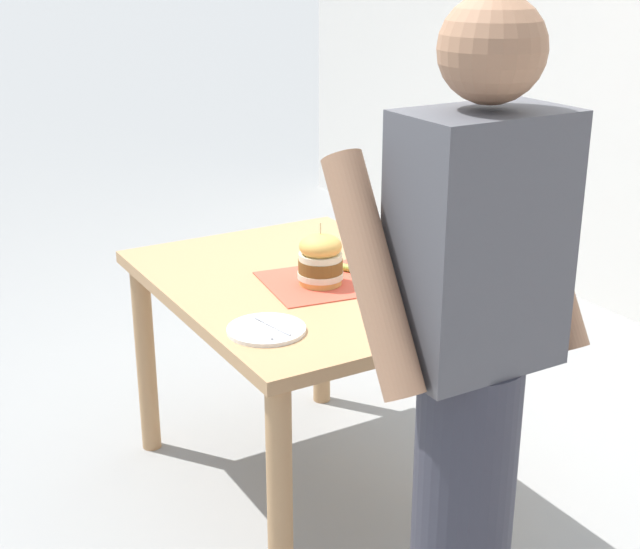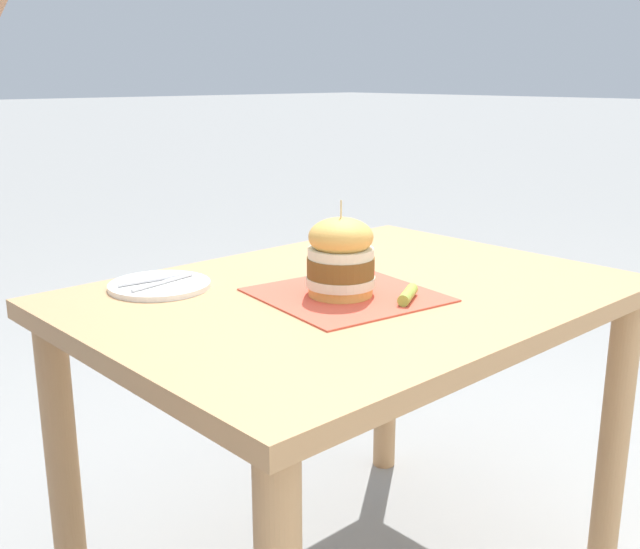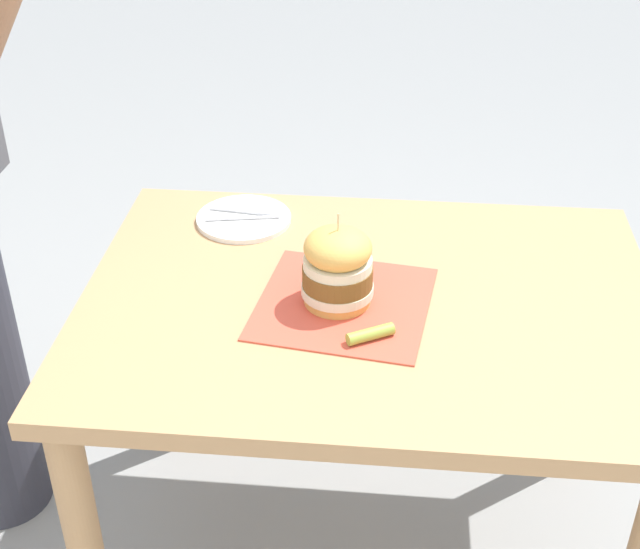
# 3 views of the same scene
# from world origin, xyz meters

# --- Properties ---
(patio_table) EXTENTS (0.86, 1.17, 0.77)m
(patio_table) POSITION_xyz_m (0.00, 0.00, 0.65)
(patio_table) COLOR tan
(patio_table) RESTS_ON ground
(serving_paper) EXTENTS (0.38, 0.38, 0.00)m
(serving_paper) POSITION_xyz_m (-0.03, 0.05, 0.77)
(serving_paper) COLOR #D64C38
(serving_paper) RESTS_ON patio_table
(sandwich) EXTENTS (0.14, 0.14, 0.20)m
(sandwich) POSITION_xyz_m (-0.02, 0.06, 0.86)
(sandwich) COLOR gold
(sandwich) RESTS_ON serving_paper
(pickle_spear) EXTENTS (0.07, 0.09, 0.02)m
(pickle_spear) POSITION_xyz_m (-0.15, -0.01, 0.79)
(pickle_spear) COLOR #8EA83D
(pickle_spear) RESTS_ON serving_paper
(side_plate_with_forks) EXTENTS (0.22, 0.22, 0.02)m
(side_plate_with_forks) POSITION_xyz_m (0.29, 0.31, 0.78)
(side_plate_with_forks) COLOR white
(side_plate_with_forks) RESTS_ON patio_table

